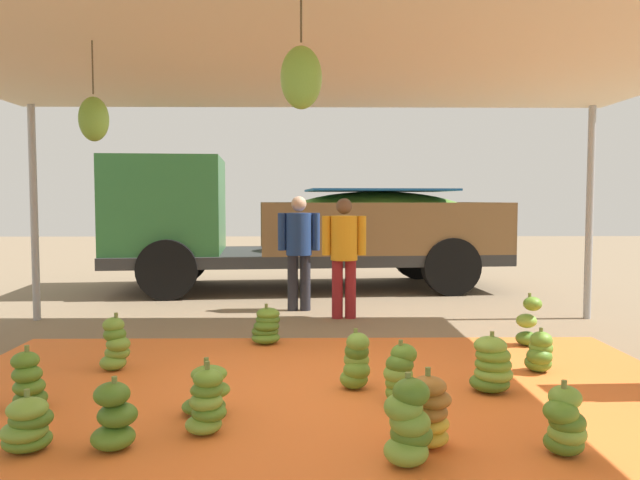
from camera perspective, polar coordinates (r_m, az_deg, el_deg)
name	(u,v)px	position (r m, az deg, el deg)	size (l,w,h in m)	color
ground_plane	(314,323)	(8.37, -0.57, -7.64)	(40.00, 40.00, 0.00)	#7F6B51
tarp_orange	(316,392)	(5.46, -0.41, -13.77)	(6.63, 4.16, 0.01)	orange
tent_canopy	(314,45)	(5.27, -0.54, 17.43)	(8.00, 7.00, 2.99)	#9EA0A5
banana_bunch_0	(207,403)	(4.57, -10.33, -14.50)	(0.38, 0.36, 0.51)	#75A83D
banana_bunch_1	(27,426)	(4.61, -25.21, -15.17)	(0.44, 0.42, 0.42)	#518428
banana_bunch_2	(267,327)	(7.19, -4.92, -7.91)	(0.42, 0.43, 0.46)	#518428
banana_bunch_3	(356,362)	(5.50, 3.33, -11.10)	(0.35, 0.35, 0.53)	#60932D
banana_bunch_4	(565,423)	(4.42, 21.50, -15.35)	(0.36, 0.37, 0.49)	#477523
banana_bunch_5	(492,366)	(5.59, 15.46, -11.06)	(0.46, 0.46, 0.52)	#477523
banana_bunch_6	(540,353)	(6.35, 19.47, -9.72)	(0.35, 0.37, 0.43)	#518428
banana_bunch_7	(207,392)	(4.95, -10.28, -13.52)	(0.44, 0.42, 0.44)	#518428
banana_bunch_8	(28,382)	(5.51, -25.14, -11.67)	(0.32, 0.34, 0.50)	#477523
banana_bunch_9	(428,414)	(4.33, 9.89, -15.38)	(0.40, 0.40, 0.53)	gold
banana_bunch_10	(408,424)	(4.03, 8.09, -16.35)	(0.42, 0.42, 0.58)	#75A83D
banana_bunch_11	(114,418)	(4.45, -18.31, -15.22)	(0.40, 0.40, 0.49)	#518428
banana_bunch_12	(528,323)	(7.42, 18.52, -7.23)	(0.31, 0.29, 0.60)	#477523
banana_bunch_13	(401,375)	(5.18, 7.39, -12.18)	(0.37, 0.38, 0.51)	#60932D
banana_bunch_14	(115,345)	(6.38, -18.22, -9.14)	(0.35, 0.35, 0.55)	#6B9E38
cargo_truck_main	(292,223)	(11.57, -2.53, 1.56)	(7.26, 3.09, 2.40)	#2D2D2D
worker_0	(344,249)	(8.62, 2.21, -0.79)	(0.61, 0.37, 1.67)	maroon
worker_1	(299,244)	(9.23, -1.94, -0.37)	(0.62, 0.38, 1.70)	#26262D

